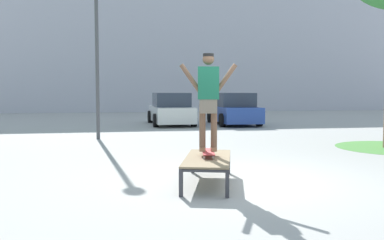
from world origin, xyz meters
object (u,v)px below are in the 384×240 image
Objects in this scene: car_blue at (234,110)px; light_post at (96,22)px; skate_box at (208,160)px; car_white at (171,110)px; skateboard at (208,152)px; skater at (208,95)px.

car_blue is 8.51m from light_post.
skate_box is 0.48× the size of car_white.
skateboard is at bearing -108.12° from car_blue.
car_blue is 0.73× the size of light_post.
skate_box is at bearing -73.35° from light_post.
car_white is 2.98m from car_blue.
car_blue is at bearing -7.56° from car_white.
car_white is at bearing 59.93° from light_post.
car_white is (1.01, 12.54, 0.28)m from skate_box.
skateboard is 8.05m from light_post.
car_white is (0.99, 12.45, 0.15)m from skateboard.
skater is 12.51m from car_white.
skate_box is at bearing -105.95° from skater.
light_post is (-6.10, -5.03, 3.13)m from car_blue.
skater reaches higher than car_blue.
light_post is at bearing -140.48° from car_blue.
light_post is (-2.13, 7.11, 3.41)m from skate_box.
skate_box is 0.16m from skateboard.
skateboard reaches higher than skate_box.
skateboard is 0.19× the size of car_blue.
car_white is at bearing 85.47° from skateboard.
skateboard is 12.49m from car_white.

